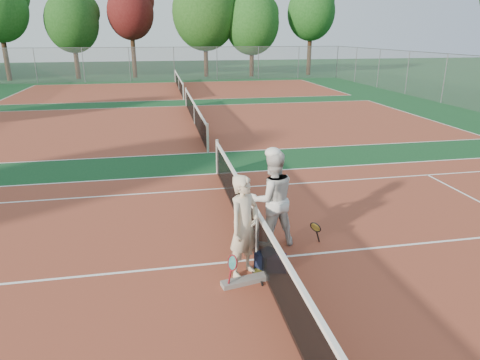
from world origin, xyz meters
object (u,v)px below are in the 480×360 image
player_b (272,199)px  water_bottle (279,264)px  net_main (257,236)px  racket_red (232,271)px  player_a (244,227)px  sports_bag_navy (266,259)px  racket_spare (258,271)px  sports_bag_purple (277,263)px  racket_black_held (315,234)px

player_b → water_bottle: bearing=77.5°
net_main → racket_red: size_ratio=18.59×
player_a → sports_bag_navy: 0.93m
player_b → net_main: bearing=48.6°
player_a → player_b: (0.78, 1.06, 0.06)m
player_a → racket_spare: (0.27, -0.00, -0.93)m
sports_bag_purple → player_a: bearing=-179.7°
player_a → racket_spare: player_a is taller
racket_red → sports_bag_purple: bearing=-5.7°
racket_red → sports_bag_navy: racket_red is taller
racket_black_held → water_bottle: bearing=-3.1°
racket_spare → water_bottle: 0.41m
player_a → racket_spare: 0.97m
net_main → sports_bag_purple: (0.27, -0.45, -0.36)m
water_bottle → sports_bag_purple: bearing=141.7°
net_main → sports_bag_navy: 0.47m
player_b → racket_spare: bearing=58.3°
racket_red → water_bottle: size_ratio=1.97×
racket_red → sports_bag_navy: bearing=7.7°
racket_red → net_main: bearing=24.3°
player_a → racket_red: bearing=-167.1°
water_bottle → player_b: bearing=83.3°
player_b → racket_spare: 1.54m
player_b → racket_spare: (-0.52, -1.06, -0.99)m
net_main → water_bottle: bearing=-57.5°
racket_black_held → racket_spare: 1.61m
racket_red → racket_spare: 0.72m
net_main → water_bottle: 0.68m
racket_red → sports_bag_purple: size_ratio=1.63×
racket_black_held → racket_red: bearing=-11.6°
player_a → water_bottle: (0.66, -0.03, -0.80)m
racket_black_held → racket_spare: bearing=-12.8°
net_main → player_b: player_b is taller
racket_black_held → racket_spare: size_ratio=0.91×
player_a → racket_black_held: size_ratio=3.49×
racket_spare → sports_bag_purple: sports_bag_purple is taller
net_main → player_a: (-0.35, -0.45, 0.44)m
net_main → racket_red: 1.06m
racket_red → player_b: bearing=25.1°
racket_spare → racket_black_held: bearing=-55.6°
player_b → sports_bag_purple: size_ratio=5.55×
racket_spare → racket_red: bearing=128.3°
net_main → racket_spare: (-0.08, -0.46, -0.49)m
sports_bag_purple → water_bottle: water_bottle is taller
sports_bag_purple → water_bottle: 0.05m
player_a → racket_red: player_a is taller
player_a → racket_red: (-0.28, -0.37, -0.65)m
water_bottle → player_a: bearing=177.4°
sports_bag_purple → sports_bag_navy: bearing=133.2°
player_a → sports_bag_purple: player_a is taller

